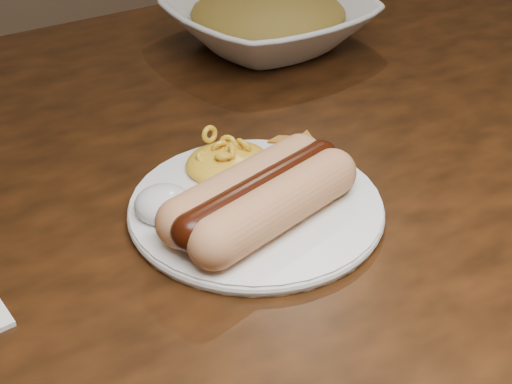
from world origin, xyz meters
TOP-DOWN VIEW (x-y plane):
  - table at (0.00, 0.00)m, footprint 1.60×0.90m
  - plate at (0.04, -0.07)m, footprint 0.24×0.24m
  - hotdog at (0.03, -0.09)m, footprint 0.15×0.10m
  - mac_and_cheese at (0.05, -0.01)m, footprint 0.10×0.09m
  - sour_cream at (-0.03, -0.04)m, footprint 0.05×0.05m
  - taco_salad at (0.10, -0.06)m, footprint 0.08×0.08m
  - serving_bowl at (0.25, 0.24)m, footprint 0.26×0.26m
  - bowl_filling at (0.25, 0.24)m, footprint 0.25×0.25m

SIDE VIEW (x-z plane):
  - table at x=0.00m, z-range 0.28..1.03m
  - plate at x=0.04m, z-range 0.75..0.76m
  - sour_cream at x=-0.03m, z-range 0.76..0.79m
  - taco_salad at x=0.10m, z-range 0.76..0.80m
  - mac_and_cheese at x=0.05m, z-range 0.76..0.79m
  - serving_bowl at x=0.25m, z-range 0.75..0.81m
  - hotdog at x=0.03m, z-range 0.76..0.80m
  - bowl_filling at x=0.25m, z-range 0.78..0.82m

